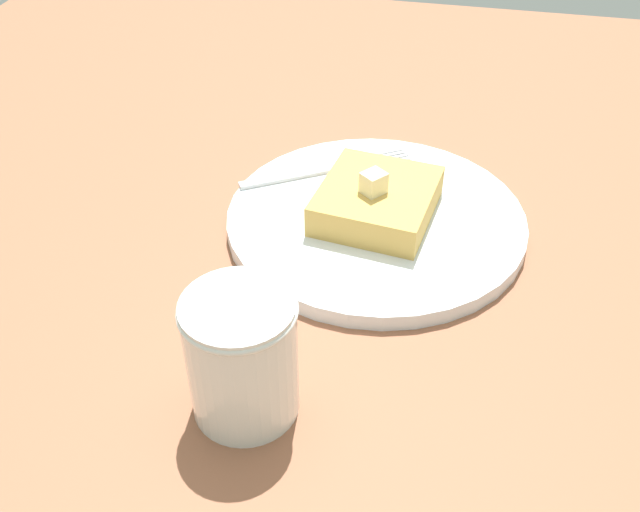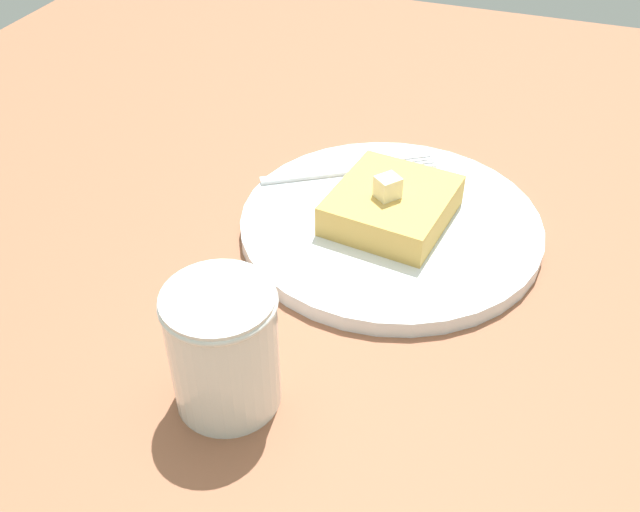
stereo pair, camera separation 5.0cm
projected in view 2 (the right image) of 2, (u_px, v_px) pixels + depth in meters
table_surface at (377, 299)px, 55.12cm from camera, size 122.28×122.28×2.73cm
plate at (390, 224)px, 59.10cm from camera, size 24.84×24.84×1.35cm
toast_slice_center at (392, 205)px, 57.90cm from camera, size 10.17×10.99×2.66cm
butter_pat_primary at (388, 187)px, 55.97cm from camera, size 2.35×2.38×1.77cm
fork at (360, 170)px, 64.22cm from camera, size 14.32×9.71×0.36cm
syrup_jar at (224, 352)px, 43.35cm from camera, size 6.97×6.97×8.71cm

